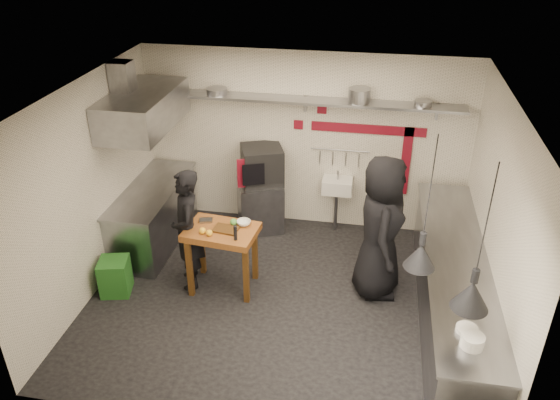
% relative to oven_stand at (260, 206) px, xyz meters
% --- Properties ---
extents(floor, '(5.00, 5.00, 0.00)m').
position_rel_oven_stand_xyz_m(floor, '(0.64, -1.75, -0.40)').
color(floor, black).
rests_on(floor, ground).
extents(ceiling, '(5.00, 5.00, 0.00)m').
position_rel_oven_stand_xyz_m(ceiling, '(0.64, -1.75, 2.40)').
color(ceiling, beige).
rests_on(ceiling, floor).
extents(wall_back, '(5.00, 0.04, 2.80)m').
position_rel_oven_stand_xyz_m(wall_back, '(0.64, 0.35, 1.00)').
color(wall_back, silver).
rests_on(wall_back, floor).
extents(wall_front, '(5.00, 0.04, 2.80)m').
position_rel_oven_stand_xyz_m(wall_front, '(0.64, -3.85, 1.00)').
color(wall_front, silver).
rests_on(wall_front, floor).
extents(wall_left, '(0.04, 4.20, 2.80)m').
position_rel_oven_stand_xyz_m(wall_left, '(-1.86, -1.75, 1.00)').
color(wall_left, silver).
rests_on(wall_left, floor).
extents(wall_right, '(0.04, 4.20, 2.80)m').
position_rel_oven_stand_xyz_m(wall_right, '(3.14, -1.75, 1.00)').
color(wall_right, silver).
rests_on(wall_right, floor).
extents(red_band_horiz, '(1.70, 0.02, 0.14)m').
position_rel_oven_stand_xyz_m(red_band_horiz, '(1.59, 0.33, 1.28)').
color(red_band_horiz, maroon).
rests_on(red_band_horiz, wall_back).
extents(red_band_vert, '(0.14, 0.02, 1.10)m').
position_rel_oven_stand_xyz_m(red_band_vert, '(2.19, 0.33, 0.80)').
color(red_band_vert, maroon).
rests_on(red_band_vert, wall_back).
extents(red_tile_a, '(0.14, 0.02, 0.14)m').
position_rel_oven_stand_xyz_m(red_tile_a, '(0.89, 0.33, 1.55)').
color(red_tile_a, maroon).
rests_on(red_tile_a, wall_back).
extents(red_tile_b, '(0.14, 0.02, 0.14)m').
position_rel_oven_stand_xyz_m(red_tile_b, '(0.54, 0.33, 1.28)').
color(red_tile_b, maroon).
rests_on(red_tile_b, wall_back).
extents(back_shelf, '(4.60, 0.34, 0.04)m').
position_rel_oven_stand_xyz_m(back_shelf, '(0.64, 0.17, 1.72)').
color(back_shelf, gray).
rests_on(back_shelf, wall_back).
extents(shelf_bracket_left, '(0.04, 0.06, 0.24)m').
position_rel_oven_stand_xyz_m(shelf_bracket_left, '(-1.26, 0.32, 1.62)').
color(shelf_bracket_left, gray).
rests_on(shelf_bracket_left, wall_back).
extents(shelf_bracket_mid, '(0.04, 0.06, 0.24)m').
position_rel_oven_stand_xyz_m(shelf_bracket_mid, '(0.64, 0.32, 1.62)').
color(shelf_bracket_mid, gray).
rests_on(shelf_bracket_mid, wall_back).
extents(shelf_bracket_right, '(0.04, 0.06, 0.24)m').
position_rel_oven_stand_xyz_m(shelf_bracket_right, '(2.54, 0.32, 1.62)').
color(shelf_bracket_right, gray).
rests_on(shelf_bracket_right, wall_back).
extents(pan_far_left, '(0.37, 0.37, 0.09)m').
position_rel_oven_stand_xyz_m(pan_far_left, '(-0.67, 0.17, 1.79)').
color(pan_far_left, gray).
rests_on(pan_far_left, back_shelf).
extents(pan_mid_left, '(0.30, 0.30, 0.07)m').
position_rel_oven_stand_xyz_m(pan_mid_left, '(-0.66, 0.17, 1.78)').
color(pan_mid_left, gray).
rests_on(pan_mid_left, back_shelf).
extents(stock_pot, '(0.41, 0.41, 0.20)m').
position_rel_oven_stand_xyz_m(stock_pot, '(1.43, 0.17, 1.84)').
color(stock_pot, gray).
rests_on(stock_pot, back_shelf).
extents(pan_right, '(0.33, 0.33, 0.08)m').
position_rel_oven_stand_xyz_m(pan_right, '(2.32, 0.17, 1.78)').
color(pan_right, gray).
rests_on(pan_right, back_shelf).
extents(oven_stand, '(0.85, 0.81, 0.80)m').
position_rel_oven_stand_xyz_m(oven_stand, '(0.00, 0.00, 0.00)').
color(oven_stand, gray).
rests_on(oven_stand, floor).
extents(combi_oven, '(0.76, 0.74, 0.58)m').
position_rel_oven_stand_xyz_m(combi_oven, '(0.03, 0.06, 0.69)').
color(combi_oven, black).
rests_on(combi_oven, oven_stand).
extents(oven_door, '(0.53, 0.23, 0.46)m').
position_rel_oven_stand_xyz_m(oven_door, '(-0.02, -0.22, 0.69)').
color(oven_door, maroon).
rests_on(oven_door, combi_oven).
extents(oven_glass, '(0.32, 0.13, 0.34)m').
position_rel_oven_stand_xyz_m(oven_glass, '(-0.03, -0.30, 0.69)').
color(oven_glass, black).
rests_on(oven_glass, oven_door).
extents(hand_sink, '(0.46, 0.34, 0.22)m').
position_rel_oven_stand_xyz_m(hand_sink, '(1.19, 0.17, 0.38)').
color(hand_sink, silver).
rests_on(hand_sink, wall_back).
extents(sink_tap, '(0.03, 0.03, 0.14)m').
position_rel_oven_stand_xyz_m(sink_tap, '(1.19, 0.17, 0.56)').
color(sink_tap, gray).
rests_on(sink_tap, hand_sink).
extents(sink_drain, '(0.06, 0.06, 0.66)m').
position_rel_oven_stand_xyz_m(sink_drain, '(1.19, 0.13, -0.06)').
color(sink_drain, gray).
rests_on(sink_drain, floor).
extents(utensil_rail, '(0.90, 0.02, 0.02)m').
position_rel_oven_stand_xyz_m(utensil_rail, '(1.19, 0.31, 0.92)').
color(utensil_rail, gray).
rests_on(utensil_rail, wall_back).
extents(counter_right, '(0.70, 3.80, 0.90)m').
position_rel_oven_stand_xyz_m(counter_right, '(2.79, -1.75, 0.05)').
color(counter_right, gray).
rests_on(counter_right, floor).
extents(counter_right_top, '(0.76, 3.90, 0.03)m').
position_rel_oven_stand_xyz_m(counter_right_top, '(2.79, -1.75, 0.52)').
color(counter_right_top, gray).
rests_on(counter_right_top, counter_right).
extents(plate_stack, '(0.24, 0.24, 0.13)m').
position_rel_oven_stand_xyz_m(plate_stack, '(2.76, -3.25, 0.60)').
color(plate_stack, silver).
rests_on(plate_stack, counter_right_top).
extents(small_bowl_right, '(0.25, 0.25, 0.05)m').
position_rel_oven_stand_xyz_m(small_bowl_right, '(2.74, -3.04, 0.56)').
color(small_bowl_right, silver).
rests_on(small_bowl_right, counter_right_top).
extents(counter_left, '(0.70, 1.90, 0.90)m').
position_rel_oven_stand_xyz_m(counter_left, '(-1.51, -0.70, 0.05)').
color(counter_left, gray).
rests_on(counter_left, floor).
extents(counter_left_top, '(0.76, 2.00, 0.03)m').
position_rel_oven_stand_xyz_m(counter_left_top, '(-1.51, -0.70, 0.52)').
color(counter_left_top, gray).
rests_on(counter_left_top, counter_left).
extents(extractor_hood, '(0.78, 1.60, 0.50)m').
position_rel_oven_stand_xyz_m(extractor_hood, '(-1.46, -0.70, 1.75)').
color(extractor_hood, gray).
rests_on(extractor_hood, ceiling).
extents(hood_duct, '(0.28, 0.28, 0.50)m').
position_rel_oven_stand_xyz_m(hood_duct, '(-1.71, -0.70, 2.15)').
color(hood_duct, gray).
rests_on(hood_duct, ceiling).
extents(green_bin, '(0.45, 0.45, 0.50)m').
position_rel_oven_stand_xyz_m(green_bin, '(-1.57, -1.98, -0.15)').
color(green_bin, '#205E1E').
rests_on(green_bin, floor).
extents(prep_table, '(0.98, 0.73, 0.92)m').
position_rel_oven_stand_xyz_m(prep_table, '(-0.17, -1.61, 0.06)').
color(prep_table, brown).
rests_on(prep_table, floor).
extents(cutting_board, '(0.34, 0.26, 0.02)m').
position_rel_oven_stand_xyz_m(cutting_board, '(-0.10, -1.62, 0.53)').
color(cutting_board, '#492C10').
rests_on(cutting_board, prep_table).
extents(pepper_mill, '(0.05, 0.05, 0.20)m').
position_rel_oven_stand_xyz_m(pepper_mill, '(0.08, -1.82, 0.62)').
color(pepper_mill, black).
rests_on(pepper_mill, prep_table).
extents(lemon_a, '(0.10, 0.10, 0.09)m').
position_rel_oven_stand_xyz_m(lemon_a, '(-0.37, -1.75, 0.56)').
color(lemon_a, yellow).
rests_on(lemon_a, prep_table).
extents(lemon_b, '(0.10, 0.10, 0.08)m').
position_rel_oven_stand_xyz_m(lemon_b, '(-0.27, -1.78, 0.56)').
color(lemon_b, yellow).
rests_on(lemon_b, prep_table).
extents(veg_ball, '(0.11, 0.11, 0.09)m').
position_rel_oven_stand_xyz_m(veg_ball, '(-0.03, -1.48, 0.57)').
color(veg_ball, '#4F983A').
rests_on(veg_ball, prep_table).
extents(steel_tray, '(0.20, 0.15, 0.03)m').
position_rel_oven_stand_xyz_m(steel_tray, '(-0.42, -1.46, 0.54)').
color(steel_tray, gray).
rests_on(steel_tray, prep_table).
extents(bowl, '(0.22, 0.22, 0.06)m').
position_rel_oven_stand_xyz_m(bowl, '(0.10, -1.45, 0.55)').
color(bowl, silver).
rests_on(bowl, prep_table).
extents(heat_lamp_near, '(0.36, 0.36, 1.47)m').
position_rel_oven_stand_xyz_m(heat_lamp_near, '(2.25, -2.59, 1.66)').
color(heat_lamp_near, black).
rests_on(heat_lamp_near, ceiling).
extents(heat_lamp_far, '(0.42, 0.42, 1.51)m').
position_rel_oven_stand_xyz_m(heat_lamp_far, '(2.69, -3.12, 1.65)').
color(heat_lamp_far, black).
rests_on(heat_lamp_far, ceiling).
extents(chef_left, '(0.62, 0.73, 1.70)m').
position_rel_oven_stand_xyz_m(chef_left, '(-0.64, -1.59, 0.45)').
color(chef_left, black).
rests_on(chef_left, floor).
extents(chef_right, '(0.70, 1.01, 1.97)m').
position_rel_oven_stand_xyz_m(chef_right, '(1.86, -1.31, 0.58)').
color(chef_right, black).
rests_on(chef_right, floor).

